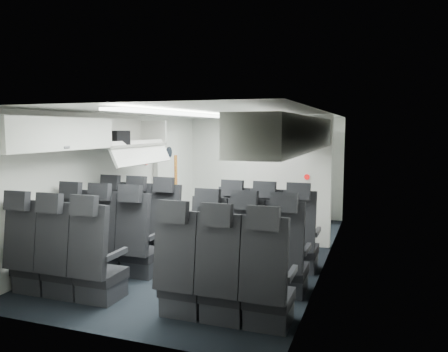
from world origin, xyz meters
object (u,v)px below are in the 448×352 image
Objects in this scene: seat_row_mid at (175,250)px; flight_attendant at (262,188)px; carry_on_bag at (116,138)px; seat_row_front at (202,234)px; galley_unit at (305,176)px; boarding_door at (167,177)px; seat_row_rear at (138,272)px.

flight_attendant reaches higher than seat_row_mid.
flight_attendant is at bearing 67.86° from carry_on_bag.
galley_unit is (0.95, 3.25, 0.55)m from seat_row_front.
seat_row_mid is at bearing -90.00° from seat_row_front.
galley_unit is at bearing 73.27° from carry_on_bag.
boarding_door reaches higher than seat_row_mid.
boarding_door is 2.32m from carry_on_bag.
seat_row_front is at bearing 90.00° from seat_row_mid.
seat_row_mid is at bearing -61.23° from boarding_door.
galley_unit is 4.14m from carry_on_bag.
flight_attendant is at bearing 84.45° from seat_row_rear.
seat_row_rear is at bearing -90.00° from seat_row_mid.
seat_row_front is 1.75× the size of galley_unit.
galley_unit is (0.95, 4.15, 0.55)m from seat_row_mid.
seat_row_rear is at bearing -90.00° from seat_row_front.
flight_attendant is (0.37, 3.78, 0.43)m from seat_row_rear.
seat_row_front is at bearing 21.01° from carry_on_bag.
carry_on_bag is (-1.38, -0.07, 1.38)m from seat_row_front.
galley_unit reaches higher than seat_row_mid.
seat_row_front and seat_row_mid have the same top height.
seat_row_rear is at bearing -100.65° from galley_unit.
boarding_door is 1.12× the size of flight_attendant.
flight_attendant is at bearing 79.49° from seat_row_front.
galley_unit is 5.33× the size of carry_on_bag.
carry_on_bag is (-1.74, -2.05, 0.96)m from flight_attendant.
galley_unit reaches higher than flight_attendant.
galley_unit is at bearing -31.44° from flight_attendant.
seat_row_mid is at bearing -12.97° from carry_on_bag.
flight_attendant is (-0.58, -1.27, -0.12)m from galley_unit.
seat_row_rear is 2.61m from carry_on_bag.
seat_row_rear is at bearing -67.13° from boarding_door.
seat_row_front is 0.90m from seat_row_mid.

